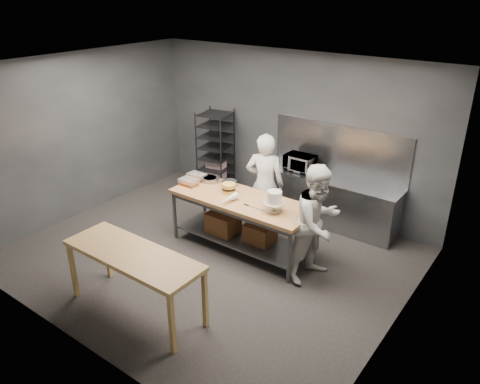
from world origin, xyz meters
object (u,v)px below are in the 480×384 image
object	(u,v)px
microwave	(300,163)
frosted_cake_stand	(274,199)
near_counter	(133,259)
layer_cake	(229,188)
chef_behind	(265,184)
chef_right	(318,223)
speed_rack	(216,153)
work_table	(240,217)

from	to	relation	value
microwave	frosted_cake_stand	xyz separation A→B (m)	(0.56, -1.76, 0.08)
near_counter	layer_cake	bearing A→B (deg)	93.33
chef_behind	frosted_cake_stand	world-z (taller)	chef_behind
chef_right	layer_cake	xyz separation A→B (m)	(-1.66, 0.05, 0.10)
chef_behind	layer_cake	size ratio (longest dim) A/B	8.07
frosted_cake_stand	layer_cake	distance (m)	1.00
speed_rack	chef_behind	distance (m)	1.99
microwave	layer_cake	size ratio (longest dim) A/B	2.41
chef_behind	frosted_cake_stand	bearing A→B (deg)	109.06
work_table	layer_cake	world-z (taller)	layer_cake
near_counter	frosted_cake_stand	distance (m)	2.24
speed_rack	microwave	xyz separation A→B (m)	(1.93, 0.08, 0.19)
chef_behind	layer_cake	xyz separation A→B (m)	(-0.26, -0.67, 0.09)
chef_behind	microwave	world-z (taller)	chef_behind
chef_behind	chef_right	xyz separation A→B (m)	(1.40, -0.71, -0.01)
speed_rack	frosted_cake_stand	bearing A→B (deg)	-33.90
speed_rack	chef_behind	world-z (taller)	chef_behind
microwave	layer_cake	world-z (taller)	microwave
work_table	frosted_cake_stand	xyz separation A→B (m)	(0.70, -0.10, 0.56)
speed_rack	work_table	bearing A→B (deg)	-41.29
chef_behind	chef_right	size ratio (longest dim) A/B	1.01
speed_rack	frosted_cake_stand	xyz separation A→B (m)	(2.50, -1.68, 0.27)
chef_behind	speed_rack	bearing A→B (deg)	-47.59
chef_right	frosted_cake_stand	size ratio (longest dim) A/B	5.27
work_table	near_counter	xyz separation A→B (m)	(-0.15, -2.15, 0.24)
chef_right	microwave	world-z (taller)	chef_right
speed_rack	layer_cake	distance (m)	2.16
near_counter	frosted_cake_stand	size ratio (longest dim) A/B	5.88
near_counter	speed_rack	distance (m)	4.08
work_table	near_counter	world-z (taller)	work_table
microwave	frosted_cake_stand	distance (m)	1.85
chef_behind	layer_cake	world-z (taller)	chef_behind
work_table	microwave	bearing A→B (deg)	85.28
near_counter	speed_rack	world-z (taller)	speed_rack
chef_right	frosted_cake_stand	world-z (taller)	chef_right
chef_right	layer_cake	world-z (taller)	chef_right
near_counter	microwave	xyz separation A→B (m)	(0.28, 3.81, 0.24)
near_counter	chef_right	world-z (taller)	chef_right
near_counter	chef_behind	size ratio (longest dim) A/B	1.10
speed_rack	layer_cake	xyz separation A→B (m)	(1.52, -1.53, 0.14)
work_table	layer_cake	xyz separation A→B (m)	(-0.27, 0.05, 0.43)
near_counter	chef_behind	bearing A→B (deg)	87.27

